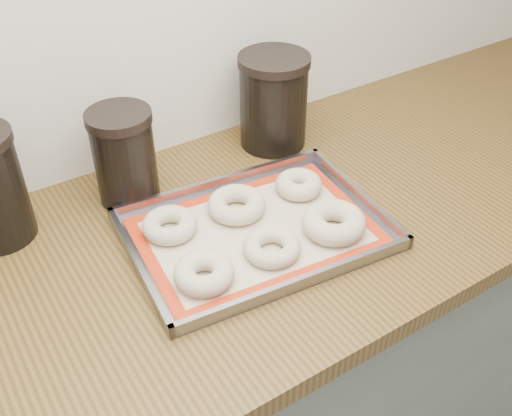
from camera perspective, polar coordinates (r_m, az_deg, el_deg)
cabinet at (r=1.45m, az=-2.71°, el=-16.88°), size 3.00×0.65×0.86m
countertop at (r=1.12m, az=-3.39°, el=-3.41°), size 3.06×0.68×0.04m
baking_tray at (r=1.10m, az=-0.00°, el=-2.18°), size 0.49×0.38×0.03m
baking_mat at (r=1.10m, az=0.00°, el=-2.26°), size 0.45×0.33×0.00m
bagel_front_left at (r=1.00m, az=-4.96°, el=-6.20°), size 0.12×0.12×0.04m
bagel_front_mid at (r=1.05m, az=1.54°, el=-3.76°), size 0.10×0.10×0.03m
bagel_front_right at (r=1.10m, az=7.42°, el=-1.37°), size 0.15×0.15×0.04m
bagel_back_left at (r=1.10m, az=-8.23°, el=-1.62°), size 0.12×0.12×0.03m
bagel_back_mid at (r=1.14m, az=-1.86°, el=0.32°), size 0.15×0.15×0.04m
bagel_back_right at (r=1.19m, az=4.10°, el=2.24°), size 0.11×0.11×0.04m
canister_mid at (r=1.17m, az=-12.43°, el=4.83°), size 0.12×0.12×0.19m
canister_right at (r=1.32m, az=1.67°, el=10.16°), size 0.15×0.15×0.21m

